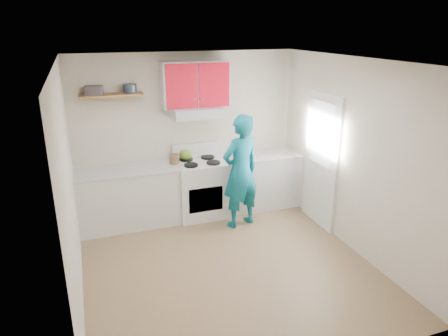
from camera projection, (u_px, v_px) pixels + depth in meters
name	position (u px, v px, depth m)	size (l,w,h in m)	color
floor	(227.00, 265.00, 5.37)	(3.80, 3.80, 0.00)	brown
ceiling	(228.00, 61.00, 4.52)	(3.60, 3.80, 0.04)	white
back_wall	(188.00, 134.00, 6.64)	(3.60, 0.04, 2.60)	beige
front_wall	(309.00, 248.00, 3.25)	(3.60, 0.04, 2.60)	beige
left_wall	(69.00, 191.00, 4.38)	(0.04, 3.80, 2.60)	beige
right_wall	(353.00, 157.00, 5.51)	(0.04, 3.80, 2.60)	beige
door	(322.00, 161.00, 6.22)	(0.05, 0.85, 2.05)	white
door_glass	(322.00, 134.00, 6.07)	(0.01, 0.55, 0.95)	white
counter_left	(129.00, 198.00, 6.32)	(1.52, 0.60, 0.90)	silver
counter_right	(258.00, 181.00, 7.01)	(1.32, 0.60, 0.90)	silver
stove	(200.00, 189.00, 6.66)	(0.76, 0.65, 0.92)	white
range_hood	(197.00, 112.00, 6.34)	(0.76, 0.44, 0.15)	silver
upper_cabinets	(195.00, 84.00, 6.25)	(1.02, 0.33, 0.70)	#B30F21
shelf	(111.00, 95.00, 5.90)	(0.90, 0.30, 0.04)	brown
books	(94.00, 90.00, 5.80)	(0.24, 0.18, 0.13)	#463E43
tin	(130.00, 88.00, 5.99)	(0.20, 0.20, 0.12)	#333D4C
kettle	(186.00, 155.00, 6.57)	(0.21, 0.21, 0.18)	#5C7E23
crock	(174.00, 160.00, 6.40)	(0.14, 0.14, 0.17)	brown
cutting_board	(256.00, 156.00, 6.84)	(0.29, 0.21, 0.02)	olive
silicone_mat	(271.00, 154.00, 6.95)	(0.32, 0.27, 0.01)	red
person	(241.00, 172.00, 6.18)	(0.64, 0.42, 1.76)	#0D6575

